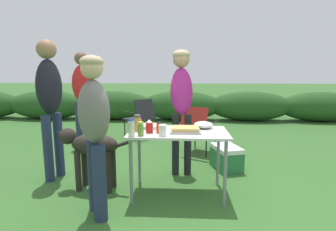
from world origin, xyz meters
The scene contains 21 objects.
ground_plane centered at (0.00, 0.00, 0.00)m, with size 60.00×60.00×0.00m, color #336028.
shrub_hedge centered at (0.00, 4.74, 0.42)m, with size 14.40×0.90×0.84m.
folding_table centered at (0.00, 0.00, 0.66)m, with size 1.10×0.64×0.74m.
food_tray centered at (0.08, -0.03, 0.77)m, with size 0.33×0.27×0.06m.
plate_stack centered at (-0.33, 0.16, 0.76)m, with size 0.25×0.25×0.04m, color white.
mixing_bowl centered at (0.29, 0.18, 0.78)m, with size 0.23×0.23×0.08m, color silver.
paper_cup_stack centered at (-0.16, -0.22, 0.80)m, with size 0.08×0.08×0.12m, color white.
spice_jar centered at (-0.46, -0.01, 0.83)m, with size 0.08×0.08×0.19m.
ketchup_bottle centered at (-0.31, -0.09, 0.81)m, with size 0.08×0.08×0.15m.
beer_bottle centered at (-0.46, 0.07, 0.81)m, with size 0.07×0.07×0.14m.
hot_sauce_bottle centered at (-0.20, -0.09, 0.80)m, with size 0.07×0.07×0.14m.
mayo_bottle centered at (-0.48, -0.25, 0.83)m, with size 0.07×0.07×0.20m.
relish_jar centered at (-0.39, -0.23, 0.81)m, with size 0.06×0.06×0.15m.
standing_person_with_beanie centered at (0.03, 0.72, 1.11)m, with size 0.33×0.48×1.70m.
standing_person_in_red_jacket centered at (-1.81, 1.90, 1.06)m, with size 0.46×0.45×1.75m.
standing_person_in_dark_puffer centered at (-1.64, 0.36, 1.09)m, with size 0.34×0.42×1.79m.
standing_person_in_olive_jacket centered at (-0.78, -0.50, 0.94)m, with size 0.45×0.49×1.55m.
dog centered at (-1.04, 0.08, 0.51)m, with size 0.90×0.30×0.74m.
camp_chair_green_behind_table centered at (-0.85, 2.62, 0.47)m, with size 0.74×0.74×0.83m.
camp_chair_near_hedge centered at (0.31, 1.50, 0.47)m, with size 0.69×0.74×0.83m.
cooler_box centered at (0.69, 0.83, 0.17)m, with size 0.44×0.55×0.34m.
Camera 1 is at (0.04, -2.86, 1.39)m, focal length 28.00 mm.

